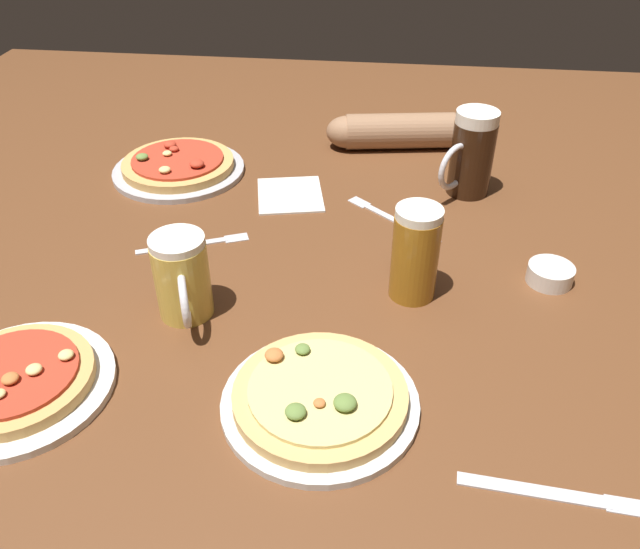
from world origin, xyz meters
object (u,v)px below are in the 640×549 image
(beer_mug_pale, at_px, (182,278))
(napkin_folded, at_px, (290,194))
(pizza_plate_side, at_px, (16,381))
(fork_left, at_px, (391,218))
(pizza_plate_far, at_px, (178,166))
(ramekin_sauce, at_px, (550,274))
(fork_spare, at_px, (196,243))
(pizza_plate_near, at_px, (320,398))
(knife_right, at_px, (558,494))
(diner_arm, at_px, (386,131))
(beer_mug_amber, at_px, (471,154))
(beer_mug_dark, at_px, (414,252))

(beer_mug_pale, xyz_separation_m, napkin_folded, (0.10, 0.40, -0.07))
(pizza_plate_side, distance_m, fork_left, 0.73)
(pizza_plate_far, relative_size, ramekin_sauce, 3.71)
(fork_spare, bearing_deg, pizza_plate_near, -53.15)
(pizza_plate_side, height_order, ramekin_sauce, pizza_plate_side)
(ramekin_sauce, height_order, fork_left, ramekin_sauce)
(pizza_plate_side, bearing_deg, ramekin_sauce, 24.05)
(napkin_folded, distance_m, fork_left, 0.23)
(ramekin_sauce, xyz_separation_m, knife_right, (-0.06, -0.44, -0.01))
(pizza_plate_near, distance_m, diner_arm, 0.84)
(pizza_plate_side, height_order, fork_spare, pizza_plate_side)
(beer_mug_amber, xyz_separation_m, fork_left, (-0.15, -0.13, -0.09))
(fork_left, bearing_deg, pizza_plate_far, 163.13)
(pizza_plate_near, bearing_deg, napkin_folded, 102.88)
(fork_left, bearing_deg, knife_right, -70.68)
(pizza_plate_far, bearing_deg, pizza_plate_near, -58.76)
(pizza_plate_side, xyz_separation_m, beer_mug_amber, (0.66, 0.66, 0.07))
(beer_mug_pale, bearing_deg, pizza_plate_side, -134.21)
(beer_mug_dark, xyz_separation_m, beer_mug_pale, (-0.36, -0.10, -0.01))
(ramekin_sauce, relative_size, diner_arm, 0.25)
(pizza_plate_near, distance_m, beer_mug_dark, 0.31)
(pizza_plate_side, xyz_separation_m, fork_left, (0.51, 0.53, -0.01))
(beer_mug_amber, distance_m, ramekin_sauce, 0.34)
(pizza_plate_side, bearing_deg, pizza_plate_near, 2.55)
(pizza_plate_near, relative_size, pizza_plate_far, 0.93)
(pizza_plate_far, height_order, fork_spare, pizza_plate_far)
(pizza_plate_far, xyz_separation_m, pizza_plate_side, (-0.03, -0.67, -0.00))
(beer_mug_pale, distance_m, knife_right, 0.61)
(beer_mug_amber, relative_size, napkin_folded, 1.17)
(pizza_plate_near, height_order, fork_spare, pizza_plate_near)
(beer_mug_pale, relative_size, diner_arm, 0.46)
(pizza_plate_near, distance_m, beer_mug_amber, 0.68)
(pizza_plate_far, distance_m, beer_mug_pale, 0.51)
(pizza_plate_far, xyz_separation_m, knife_right, (0.70, -0.76, -0.01))
(pizza_plate_near, height_order, ramekin_sauce, pizza_plate_near)
(knife_right, distance_m, diner_arm, 0.98)
(ramekin_sauce, bearing_deg, pizza_plate_side, -155.95)
(pizza_plate_far, height_order, ramekin_sauce, pizza_plate_far)
(ramekin_sauce, bearing_deg, napkin_folded, 153.31)
(pizza_plate_near, xyz_separation_m, ramekin_sauce, (0.36, 0.33, -0.00))
(pizza_plate_near, xyz_separation_m, knife_right, (0.30, -0.11, -0.01))
(diner_arm, bearing_deg, fork_spare, -125.75)
(pizza_plate_far, xyz_separation_m, napkin_folded, (0.26, -0.08, -0.01))
(fork_left, xyz_separation_m, fork_spare, (-0.36, -0.14, 0.00))
(beer_mug_dark, xyz_separation_m, ramekin_sauce, (0.24, 0.06, -0.07))
(napkin_folded, bearing_deg, fork_left, -18.02)
(pizza_plate_near, distance_m, knife_right, 0.32)
(beer_mug_amber, relative_size, diner_arm, 0.58)
(pizza_plate_far, relative_size, knife_right, 1.25)
(beer_mug_pale, bearing_deg, diner_arm, 66.05)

